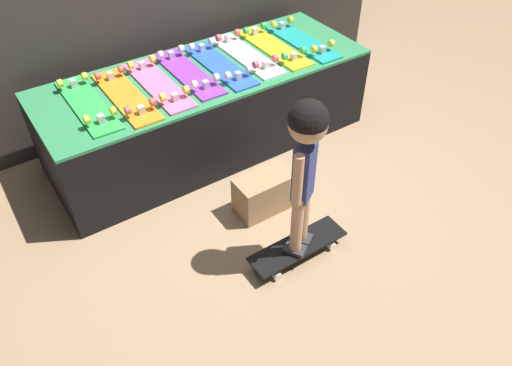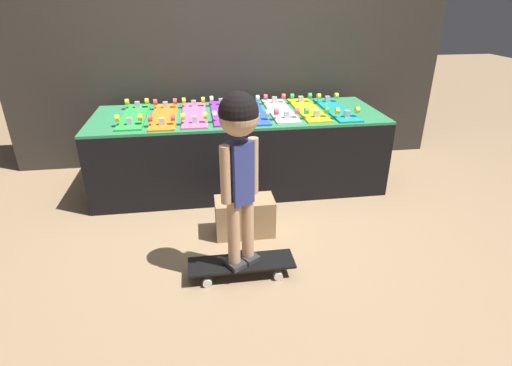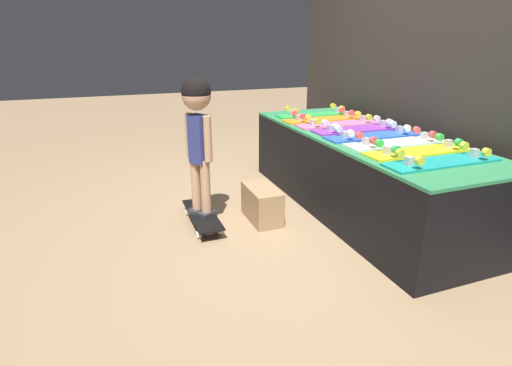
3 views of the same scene
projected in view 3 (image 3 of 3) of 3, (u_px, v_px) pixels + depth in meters
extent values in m
plane|color=#9E7F5B|center=(302.00, 216.00, 3.19)|extent=(16.00, 16.00, 0.00)
cube|color=#332D28|center=(439.00, 31.00, 3.08)|extent=(4.08, 0.10, 2.78)
cube|color=black|center=(360.00, 173.00, 3.25)|extent=(2.36, 0.86, 0.61)
cube|color=#2D7F4C|center=(363.00, 135.00, 3.14)|extent=(2.36, 0.86, 0.02)
cube|color=green|center=(315.00, 115.00, 3.88)|extent=(0.19, 0.76, 0.01)
cube|color=#B7B7BC|center=(337.00, 110.00, 3.95)|extent=(0.04, 0.04, 0.05)
cylinder|color=yellow|center=(342.00, 109.00, 3.87)|extent=(0.03, 0.05, 0.05)
cylinder|color=yellow|center=(333.00, 106.00, 4.01)|extent=(0.03, 0.05, 0.05)
cube|color=#B7B7BC|center=(292.00, 113.00, 3.78)|extent=(0.04, 0.04, 0.05)
cylinder|color=yellow|center=(295.00, 112.00, 3.70)|extent=(0.03, 0.05, 0.05)
cylinder|color=yellow|center=(288.00, 109.00, 3.85)|extent=(0.03, 0.05, 0.05)
cube|color=orange|center=(323.00, 119.00, 3.65)|extent=(0.19, 0.76, 0.01)
cube|color=#B7B7BC|center=(347.00, 114.00, 3.72)|extent=(0.04, 0.04, 0.05)
cylinder|color=#D84C4C|center=(352.00, 113.00, 3.64)|extent=(0.03, 0.05, 0.05)
cylinder|color=#D84C4C|center=(342.00, 110.00, 3.79)|extent=(0.03, 0.05, 0.05)
cube|color=#B7B7BC|center=(299.00, 118.00, 3.56)|extent=(0.04, 0.04, 0.05)
cylinder|color=#D84C4C|center=(303.00, 116.00, 3.48)|extent=(0.03, 0.05, 0.05)
cylinder|color=#D84C4C|center=(295.00, 113.00, 3.62)|extent=(0.03, 0.05, 0.05)
cube|color=pink|center=(338.00, 124.00, 3.45)|extent=(0.19, 0.76, 0.01)
cube|color=#B7B7BC|center=(363.00, 119.00, 3.52)|extent=(0.04, 0.04, 0.05)
cylinder|color=yellow|center=(369.00, 117.00, 3.44)|extent=(0.03, 0.05, 0.05)
cylinder|color=yellow|center=(358.00, 114.00, 3.58)|extent=(0.03, 0.05, 0.05)
cube|color=#B7B7BC|center=(313.00, 122.00, 3.35)|extent=(0.04, 0.04, 0.05)
cylinder|color=yellow|center=(318.00, 121.00, 3.27)|extent=(0.03, 0.05, 0.05)
cylinder|color=yellow|center=(309.00, 118.00, 3.42)|extent=(0.03, 0.05, 0.05)
cube|color=purple|center=(357.00, 130.00, 3.25)|extent=(0.19, 0.76, 0.01)
cube|color=#B7B7BC|center=(383.00, 123.00, 3.32)|extent=(0.04, 0.04, 0.05)
cylinder|color=white|center=(389.00, 122.00, 3.24)|extent=(0.03, 0.05, 0.05)
cylinder|color=white|center=(377.00, 119.00, 3.38)|extent=(0.03, 0.05, 0.05)
cube|color=#B7B7BC|center=(330.00, 128.00, 3.15)|extent=(0.04, 0.04, 0.05)
cylinder|color=white|center=(336.00, 127.00, 3.07)|extent=(0.03, 0.05, 0.05)
cylinder|color=white|center=(325.00, 123.00, 3.22)|extent=(0.03, 0.05, 0.05)
cube|color=blue|center=(372.00, 136.00, 3.03)|extent=(0.19, 0.76, 0.01)
cube|color=#B7B7BC|center=(400.00, 129.00, 3.10)|extent=(0.04, 0.04, 0.05)
cylinder|color=white|center=(407.00, 128.00, 3.02)|extent=(0.03, 0.05, 0.05)
cylinder|color=white|center=(393.00, 124.00, 3.16)|extent=(0.03, 0.05, 0.05)
cube|color=#B7B7BC|center=(344.00, 134.00, 2.94)|extent=(0.04, 0.04, 0.05)
cylinder|color=white|center=(351.00, 133.00, 2.86)|extent=(0.03, 0.05, 0.05)
cylinder|color=white|center=(339.00, 129.00, 3.00)|extent=(0.03, 0.05, 0.05)
cube|color=white|center=(395.00, 143.00, 2.83)|extent=(0.19, 0.76, 0.01)
cube|color=#B7B7BC|center=(424.00, 136.00, 2.90)|extent=(0.04, 0.04, 0.05)
cylinder|color=#D84C4C|center=(433.00, 135.00, 2.82)|extent=(0.03, 0.05, 0.05)
cylinder|color=#D84C4C|center=(417.00, 130.00, 2.96)|extent=(0.03, 0.05, 0.05)
cube|color=#B7B7BC|center=(366.00, 142.00, 2.73)|extent=(0.04, 0.04, 0.05)
cylinder|color=#D84C4C|center=(374.00, 141.00, 2.65)|extent=(0.03, 0.05, 0.05)
cylinder|color=#D84C4C|center=(360.00, 135.00, 2.80)|extent=(0.03, 0.05, 0.05)
cube|color=yellow|center=(418.00, 152.00, 2.61)|extent=(0.19, 0.76, 0.01)
cube|color=#B7B7BC|center=(448.00, 143.00, 2.68)|extent=(0.04, 0.04, 0.05)
cylinder|color=green|center=(459.00, 143.00, 2.60)|extent=(0.03, 0.05, 0.05)
cylinder|color=green|center=(440.00, 137.00, 2.75)|extent=(0.03, 0.05, 0.05)
cube|color=#B7B7BC|center=(387.00, 150.00, 2.52)|extent=(0.04, 0.04, 0.05)
cylinder|color=green|center=(396.00, 150.00, 2.44)|extent=(0.03, 0.05, 0.05)
cylinder|color=green|center=(379.00, 143.00, 2.58)|extent=(0.03, 0.05, 0.05)
cube|color=teal|center=(442.00, 162.00, 2.39)|extent=(0.19, 0.76, 0.01)
cube|color=#B7B7BC|center=(474.00, 153.00, 2.46)|extent=(0.04, 0.04, 0.05)
cylinder|color=yellow|center=(486.00, 152.00, 2.38)|extent=(0.03, 0.05, 0.05)
cylinder|color=yellow|center=(464.00, 146.00, 2.53)|extent=(0.03, 0.05, 0.05)
cube|color=#B7B7BC|center=(409.00, 161.00, 2.30)|extent=(0.04, 0.04, 0.05)
cylinder|color=yellow|center=(420.00, 161.00, 2.22)|extent=(0.03, 0.05, 0.05)
cylinder|color=yellow|center=(400.00, 153.00, 2.36)|extent=(0.03, 0.05, 0.05)
cube|color=black|center=(202.00, 214.00, 3.01)|extent=(0.63, 0.18, 0.01)
cube|color=#B7B7BC|center=(209.00, 230.00, 2.84)|extent=(0.04, 0.04, 0.05)
cylinder|color=white|center=(220.00, 231.00, 2.88)|extent=(0.05, 0.03, 0.05)
cylinder|color=white|center=(199.00, 235.00, 2.83)|extent=(0.05, 0.03, 0.05)
cube|color=#B7B7BC|center=(196.00, 208.00, 3.21)|extent=(0.04, 0.04, 0.05)
cylinder|color=white|center=(206.00, 210.00, 3.24)|extent=(0.05, 0.03, 0.05)
cylinder|color=white|center=(187.00, 212.00, 3.19)|extent=(0.05, 0.03, 0.05)
cube|color=#2D2D33|center=(207.00, 213.00, 2.98)|extent=(0.14, 0.15, 0.03)
cylinder|color=tan|center=(206.00, 186.00, 2.90)|extent=(0.07, 0.07, 0.40)
cube|color=#2D2D33|center=(197.00, 210.00, 3.03)|extent=(0.14, 0.15, 0.03)
cylinder|color=tan|center=(196.00, 184.00, 2.96)|extent=(0.07, 0.07, 0.40)
cube|color=navy|center=(198.00, 139.00, 2.81)|extent=(0.16, 0.15, 0.35)
cylinder|color=tan|center=(208.00, 139.00, 2.76)|extent=(0.06, 0.06, 0.32)
cylinder|color=tan|center=(189.00, 135.00, 2.86)|extent=(0.06, 0.06, 0.32)
sphere|color=tan|center=(196.00, 96.00, 2.71)|extent=(0.20, 0.20, 0.20)
sphere|color=black|center=(196.00, 92.00, 2.70)|extent=(0.20, 0.20, 0.20)
cube|color=#A37F56|center=(262.00, 204.00, 3.08)|extent=(0.40, 0.21, 0.27)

